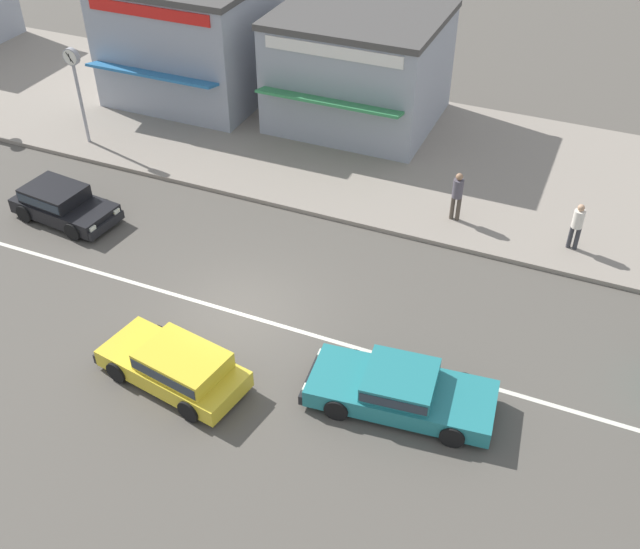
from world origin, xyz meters
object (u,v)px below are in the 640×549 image
(sedan_teal_1, at_px, (400,389))
(shopfront_mid_block, at_px, (192,37))
(shopfront_far_kios, at_px, (359,67))
(hatchback_black_4, at_px, (61,203))
(pedestrian_near_clock, at_px, (457,193))
(pedestrian_mid_kerb, at_px, (577,223))
(hatchback_yellow_0, at_px, (176,365))
(street_clock, at_px, (75,74))

(sedan_teal_1, height_order, shopfront_mid_block, shopfront_mid_block)
(shopfront_far_kios, bearing_deg, hatchback_black_4, -122.01)
(sedan_teal_1, relative_size, pedestrian_near_clock, 2.78)
(shopfront_mid_block, bearing_deg, pedestrian_mid_kerb, -17.82)
(pedestrian_near_clock, bearing_deg, hatchback_black_4, -158.21)
(hatchback_black_4, height_order, pedestrian_near_clock, pedestrian_near_clock)
(hatchback_yellow_0, xyz_separation_m, pedestrian_near_clock, (4.53, 9.76, 0.56))
(sedan_teal_1, bearing_deg, pedestrian_mid_kerb, 70.23)
(hatchback_black_4, distance_m, shopfront_far_kios, 12.34)
(sedan_teal_1, bearing_deg, street_clock, 152.35)
(sedan_teal_1, xyz_separation_m, shopfront_mid_block, (-13.58, 13.46, 2.06))
(street_clock, bearing_deg, hatchback_yellow_0, -43.91)
(shopfront_mid_block, distance_m, shopfront_far_kios, 7.22)
(sedan_teal_1, xyz_separation_m, street_clock, (-15.18, 7.96, 2.35))
(hatchback_yellow_0, height_order, shopfront_far_kios, shopfront_far_kios)
(shopfront_far_kios, bearing_deg, hatchback_yellow_0, -86.27)
(hatchback_black_4, bearing_deg, hatchback_yellow_0, -33.57)
(sedan_teal_1, distance_m, hatchback_black_4, 13.32)
(pedestrian_near_clock, distance_m, shopfront_far_kios, 7.92)
(street_clock, relative_size, pedestrian_near_clock, 2.16)
(hatchback_black_4, relative_size, shopfront_mid_block, 0.57)
(hatchback_yellow_0, distance_m, shopfront_mid_block, 17.16)
(street_clock, distance_m, shopfront_mid_block, 5.74)
(pedestrian_mid_kerb, relative_size, shopfront_far_kios, 0.25)
(shopfront_far_kios, bearing_deg, street_clock, -146.23)
(shopfront_mid_block, xyz_separation_m, shopfront_far_kios, (7.20, 0.38, -0.28))
(hatchback_black_4, xyz_separation_m, pedestrian_mid_kerb, (15.79, 4.67, 0.48))
(hatchback_yellow_0, distance_m, street_clock, 13.79)
(hatchback_yellow_0, distance_m, pedestrian_near_clock, 10.77)
(street_clock, xyz_separation_m, shopfront_far_kios, (8.80, 5.88, -0.57))
(pedestrian_near_clock, xyz_separation_m, shopfront_mid_block, (-12.73, 5.18, 1.44))
(street_clock, distance_m, pedestrian_mid_kerb, 18.21)
(street_clock, bearing_deg, hatchback_black_4, -62.53)
(hatchback_yellow_0, distance_m, pedestrian_mid_kerb, 12.73)
(hatchback_yellow_0, height_order, pedestrian_near_clock, pedestrian_near_clock)
(street_clock, distance_m, pedestrian_near_clock, 14.43)
(pedestrian_mid_kerb, bearing_deg, sedan_teal_1, -109.77)
(hatchback_black_4, distance_m, pedestrian_near_clock, 12.94)
(shopfront_far_kios, bearing_deg, pedestrian_near_clock, -45.16)
(shopfront_far_kios, bearing_deg, shopfront_mid_block, -177.00)
(hatchback_black_4, xyz_separation_m, street_clock, (-2.33, 4.47, 2.30))
(hatchback_black_4, xyz_separation_m, shopfront_far_kios, (6.47, 10.36, 1.73))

